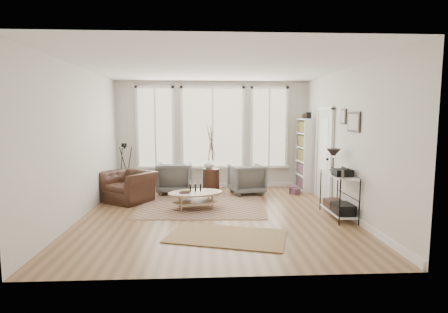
{
  "coord_description": "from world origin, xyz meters",
  "views": [
    {
      "loc": [
        -0.18,
        -6.81,
        1.95
      ],
      "look_at": [
        0.2,
        0.6,
        1.1
      ],
      "focal_mm": 28.0,
      "sensor_mm": 36.0,
      "label": 1
    }
  ],
  "objects": [
    {
      "name": "accent_chair",
      "position": [
        -1.98,
        1.23,
        0.35
      ],
      "size": [
        1.4,
        1.36,
        0.69
      ],
      "primitive_type": "imported",
      "rotation": [
        0.0,
        0.0,
        -0.59
      ],
      "color": "#392016",
      "rests_on": "ground"
    },
    {
      "name": "tripod_camera",
      "position": [
        -2.23,
        2.03,
        0.59
      ],
      "size": [
        0.45,
        0.45,
        1.28
      ],
      "color": "black",
      "rests_on": "ground"
    },
    {
      "name": "armchair_left",
      "position": [
        -0.99,
        2.06,
        0.4
      ],
      "size": [
        0.85,
        0.88,
        0.79
      ],
      "primitive_type": "imported",
      "rotation": [
        0.0,
        0.0,
        3.15
      ],
      "color": "#61615C",
      "rests_on": "ground"
    },
    {
      "name": "vase",
      "position": [
        -0.12,
        2.0,
        0.77
      ],
      "size": [
        0.26,
        0.26,
        0.27
      ],
      "primitive_type": "imported",
      "rotation": [
        0.0,
        0.0,
        -0.01
      ],
      "color": "silver",
      "rests_on": "side_table"
    },
    {
      "name": "low_shelf",
      "position": [
        2.38,
        -0.3,
        0.51
      ],
      "size": [
        0.38,
        1.08,
        1.3
      ],
      "color": "white",
      "rests_on": "ground"
    },
    {
      "name": "wall_art",
      "position": [
        2.58,
        -0.27,
        1.88
      ],
      "size": [
        0.04,
        0.88,
        0.44
      ],
      "color": "black",
      "rests_on": "ground"
    },
    {
      "name": "book_stack_far",
      "position": [
        2.05,
        1.74,
        0.08
      ],
      "size": [
        0.26,
        0.29,
        0.15
      ],
      "primitive_type": "cube",
      "rotation": [
        0.0,
        0.0,
        0.37
      ],
      "color": "maroon",
      "rests_on": "ground"
    },
    {
      "name": "rug_main",
      "position": [
        -0.29,
        0.61,
        0.01
      ],
      "size": [
        2.74,
        2.12,
        0.01
      ],
      "primitive_type": "cube",
      "rotation": [
        0.0,
        0.0,
        -0.05
      ],
      "color": "brown",
      "rests_on": "ground"
    },
    {
      "name": "bay_window",
      "position": [
        0.0,
        2.71,
        1.61
      ],
      "size": [
        4.14,
        0.12,
        2.24
      ],
      "color": "tan",
      "rests_on": "ground"
    },
    {
      "name": "book_stack_near",
      "position": [
        2.05,
        1.87,
        0.09
      ],
      "size": [
        0.27,
        0.32,
        0.18
      ],
      "primitive_type": "cube",
      "rotation": [
        0.0,
        0.0,
        -0.23
      ],
      "color": "maroon",
      "rests_on": "ground"
    },
    {
      "name": "coffee_table",
      "position": [
        -0.42,
        0.45,
        0.28
      ],
      "size": [
        1.28,
        0.95,
        0.53
      ],
      "color": "tan",
      "rests_on": "ground"
    },
    {
      "name": "room",
      "position": [
        0.02,
        0.03,
        1.43
      ],
      "size": [
        5.5,
        5.54,
        2.9
      ],
      "color": "#936A45",
      "rests_on": "ground"
    },
    {
      "name": "rug_runner",
      "position": [
        0.14,
        -1.31,
        0.01
      ],
      "size": [
        2.11,
        1.54,
        0.01
      ],
      "primitive_type": "cube",
      "rotation": [
        0.0,
        0.0,
        -0.29
      ],
      "color": "brown",
      "rests_on": "ground"
    },
    {
      "name": "side_table",
      "position": [
        -0.06,
        1.96,
        0.85
      ],
      "size": [
        0.42,
        0.42,
        1.77
      ],
      "color": "#392016",
      "rests_on": "ground"
    },
    {
      "name": "armchair_right",
      "position": [
        0.84,
        1.9,
        0.37
      ],
      "size": [
        0.96,
        0.98,
        0.75
      ],
      "primitive_type": "imported",
      "rotation": [
        0.0,
        0.0,
        3.36
      ],
      "color": "#61615C",
      "rests_on": "ground"
    },
    {
      "name": "door",
      "position": [
        2.57,
        1.15,
        1.12
      ],
      "size": [
        0.09,
        1.06,
        2.22
      ],
      "color": "silver",
      "rests_on": "ground"
    },
    {
      "name": "bookcase",
      "position": [
        2.44,
        2.23,
        0.96
      ],
      "size": [
        0.31,
        0.85,
        2.06
      ],
      "color": "white",
      "rests_on": "ground"
    }
  ]
}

